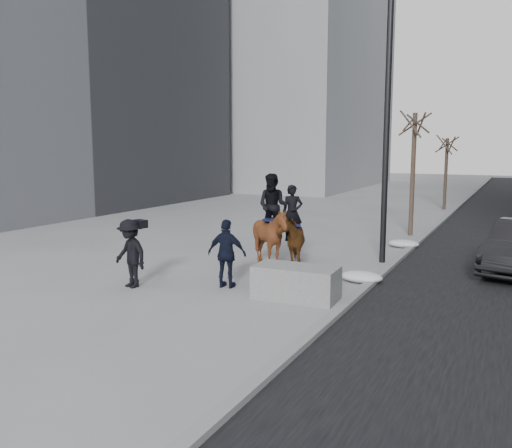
% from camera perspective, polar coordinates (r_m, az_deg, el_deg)
% --- Properties ---
extents(ground, '(120.00, 120.00, 0.00)m').
position_cam_1_polar(ground, '(13.85, -2.23, -6.80)').
color(ground, gray).
rests_on(ground, ground).
extents(curb, '(0.25, 90.00, 0.12)m').
position_cam_1_polar(curb, '(22.28, 17.25, -1.24)').
color(curb, gray).
rests_on(curb, ground).
extents(building_left, '(12.00, 26.00, 20.00)m').
position_cam_1_polar(building_left, '(34.06, -23.90, 18.43)').
color(building_left, '#595960').
rests_on(building_left, ground).
extents(planter, '(2.00, 1.05, 0.79)m').
position_cam_1_polar(planter, '(12.88, 4.24, -6.16)').
color(planter, gray).
rests_on(planter, ground).
extents(tree_near, '(1.20, 1.20, 5.41)m').
position_cam_1_polar(tree_near, '(22.51, 16.20, 5.67)').
color(tree_near, '#362720').
rests_on(tree_near, ground).
extents(tree_far, '(1.20, 1.20, 4.44)m').
position_cam_1_polar(tree_far, '(32.35, 19.36, 5.37)').
color(tree_far, '#33281E').
rests_on(tree_far, ground).
extents(mounted_left, '(1.58, 2.08, 2.45)m').
position_cam_1_polar(mounted_left, '(16.12, 3.65, -1.35)').
color(mounted_left, '#4B230F').
rests_on(mounted_left, ground).
extents(mounted_right, '(1.68, 1.84, 2.79)m').
position_cam_1_polar(mounted_right, '(15.95, 1.61, -0.68)').
color(mounted_right, '#482A0E').
rests_on(mounted_right, ground).
extents(feeder, '(1.07, 0.92, 1.75)m').
position_cam_1_polar(feeder, '(13.77, -3.08, -3.14)').
color(feeder, black).
rests_on(feeder, ground).
extents(camera_crew, '(1.27, 0.94, 1.75)m').
position_cam_1_polar(camera_crew, '(14.14, -13.07, -3.00)').
color(camera_crew, black).
rests_on(camera_crew, ground).
extents(lamppost, '(0.25, 1.32, 9.09)m').
position_cam_1_polar(lamppost, '(17.11, 13.76, 12.72)').
color(lamppost, black).
rests_on(lamppost, ground).
extents(snow_piles, '(1.13, 6.22, 0.29)m').
position_cam_1_polar(snow_piles, '(17.10, 13.32, -3.62)').
color(snow_piles, silver).
rests_on(snow_piles, ground).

